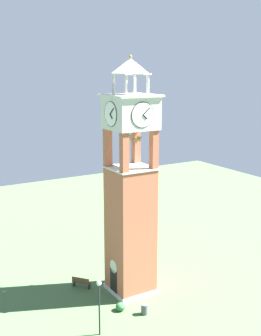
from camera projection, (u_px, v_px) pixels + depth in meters
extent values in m
plane|color=#476B3D|center=(131.00, 290.00, 37.48)|extent=(80.00, 80.00, 0.00)
cube|color=#AD5B42|center=(131.00, 231.00, 36.34)|extent=(3.22, 3.22, 10.55)
cube|color=beige|center=(131.00, 288.00, 37.44)|extent=(3.42, 3.42, 0.35)
cube|color=black|center=(114.00, 282.00, 36.42)|extent=(1.10, 0.04, 2.20)
cylinder|color=beige|center=(113.00, 266.00, 36.12)|extent=(1.10, 0.04, 1.10)
cube|color=#AD5B42|center=(108.00, 148.00, 35.31)|extent=(0.56, 0.56, 3.15)
cube|color=#AD5B42|center=(124.00, 153.00, 33.08)|extent=(0.56, 0.56, 3.15)
cube|color=#AD5B42|center=(136.00, 145.00, 36.64)|extent=(0.56, 0.56, 3.15)
cube|color=#AD5B42|center=(154.00, 150.00, 34.41)|extent=(0.56, 0.56, 3.15)
cube|color=beige|center=(131.00, 168.00, 35.19)|extent=(3.38, 3.38, 0.12)
cone|color=brown|center=(136.00, 141.00, 34.14)|extent=(0.50, 0.50, 0.37)
cone|color=brown|center=(139.00, 139.00, 34.92)|extent=(0.47, 0.47, 0.43)
cone|color=brown|center=(130.00, 139.00, 35.41)|extent=(0.52, 0.52, 0.46)
cone|color=brown|center=(122.00, 139.00, 34.93)|extent=(0.37, 0.37, 0.54)
cone|color=brown|center=(124.00, 141.00, 34.21)|extent=(0.45, 0.45, 0.51)
cube|color=beige|center=(131.00, 113.00, 34.24)|extent=(3.46, 3.46, 2.52)
cylinder|color=white|center=(111.00, 114.00, 33.37)|extent=(1.91, 0.05, 1.91)
torus|color=black|center=(111.00, 114.00, 33.37)|extent=(1.94, 0.06, 1.94)
cube|color=black|center=(111.00, 116.00, 33.22)|extent=(0.42, 0.03, 0.38)
cube|color=black|center=(112.00, 111.00, 33.04)|extent=(0.63, 0.03, 0.54)
cylinder|color=white|center=(149.00, 112.00, 35.12)|extent=(1.91, 0.05, 1.91)
torus|color=black|center=(149.00, 112.00, 35.12)|extent=(1.94, 0.06, 1.94)
cube|color=black|center=(151.00, 114.00, 35.03)|extent=(0.42, 0.03, 0.38)
cube|color=black|center=(152.00, 109.00, 34.85)|extent=(0.63, 0.03, 0.54)
cylinder|color=white|center=(119.00, 111.00, 35.71)|extent=(0.05, 1.91, 1.91)
torus|color=black|center=(119.00, 111.00, 35.71)|extent=(0.06, 1.94, 1.94)
cube|color=black|center=(121.00, 113.00, 35.89)|extent=(0.03, 0.42, 0.38)
cube|color=black|center=(122.00, 108.00, 35.86)|extent=(0.03, 0.63, 0.54)
cylinder|color=white|center=(143.00, 115.00, 32.78)|extent=(0.05, 1.91, 1.91)
torus|color=black|center=(143.00, 115.00, 32.78)|extent=(0.06, 1.94, 1.94)
cube|color=black|center=(145.00, 117.00, 32.85)|extent=(0.03, 0.42, 0.38)
cube|color=black|center=(146.00, 111.00, 32.82)|extent=(0.03, 0.63, 0.54)
cube|color=beige|center=(131.00, 95.00, 33.95)|extent=(3.82, 3.82, 0.16)
cylinder|color=beige|center=(114.00, 85.00, 34.10)|extent=(0.22, 0.22, 1.47)
cylinder|color=beige|center=(126.00, 85.00, 32.50)|extent=(0.22, 0.22, 1.47)
cylinder|color=beige|center=(135.00, 84.00, 35.05)|extent=(0.22, 0.22, 1.47)
cylinder|color=beige|center=(148.00, 85.00, 33.46)|extent=(0.22, 0.22, 1.47)
cube|color=beige|center=(131.00, 74.00, 33.61)|extent=(2.34, 2.34, 0.12)
pyramid|color=beige|center=(131.00, 66.00, 33.47)|extent=(2.34, 2.34, 1.12)
sphere|color=#B79338|center=(131.00, 56.00, 33.33)|extent=(0.24, 0.24, 0.24)
cube|color=brown|center=(82.00, 282.00, 37.90)|extent=(1.52, 1.36, 0.06)
cube|color=brown|center=(80.00, 280.00, 37.67)|extent=(1.27, 1.06, 0.44)
cube|color=#2D2D33|center=(74.00, 284.00, 38.19)|extent=(0.31, 0.36, 0.42)
cube|color=#2D2D33|center=(89.00, 286.00, 37.72)|extent=(0.31, 0.36, 0.42)
cylinder|color=black|center=(99.00, 310.00, 30.79)|extent=(0.12, 0.12, 3.76)
sphere|color=silver|center=(99.00, 283.00, 30.34)|extent=(0.36, 0.36, 0.36)
cylinder|color=#4C4C51|center=(144.00, 309.00, 33.72)|extent=(0.52, 0.52, 0.80)
ellipsoid|color=#336638|center=(120.00, 307.00, 34.26)|extent=(0.75, 0.75, 0.63)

